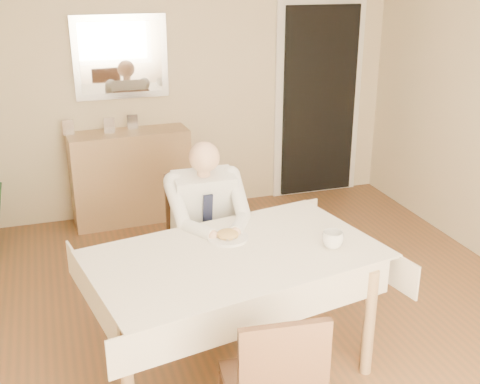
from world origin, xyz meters
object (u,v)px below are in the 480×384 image
object	(u,v)px
chair_far	(199,229)
sideboard	(131,177)
seated_man	(209,224)
chair_near	(275,383)
coffee_mug	(333,240)
dining_table	(235,266)

from	to	relation	value
chair_far	sideboard	distance (m)	1.57
seated_man	chair_near	bearing A→B (deg)	-93.30
coffee_mug	chair_near	bearing A→B (deg)	-130.78
chair_near	coffee_mug	size ratio (longest dim) A/B	6.89
dining_table	coffee_mug	xyz separation A→B (m)	(0.58, -0.11, 0.14)
sideboard	chair_near	bearing A→B (deg)	-89.81
sideboard	chair_far	bearing A→B (deg)	-82.94
chair_near	coffee_mug	bearing A→B (deg)	55.01
seated_man	sideboard	bearing A→B (deg)	98.63
dining_table	sideboard	distance (m)	2.46
chair_near	seated_man	distance (m)	1.49
chair_near	seated_man	xyz separation A→B (m)	(0.08, 1.47, 0.19)
dining_table	sideboard	world-z (taller)	sideboard
sideboard	coffee_mug	bearing A→B (deg)	-74.49
chair_near	sideboard	xyz separation A→B (m)	(-0.19, 3.31, -0.06)
chair_far	seated_man	world-z (taller)	seated_man
coffee_mug	sideboard	bearing A→B (deg)	108.67
seated_man	coffee_mug	distance (m)	0.92
chair_far	coffee_mug	xyz separation A→B (m)	(0.58, -0.99, 0.28)
seated_man	coffee_mug	bearing A→B (deg)	-50.49
chair_near	coffee_mug	xyz separation A→B (m)	(0.66, 0.77, 0.30)
chair_near	sideboard	distance (m)	3.32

